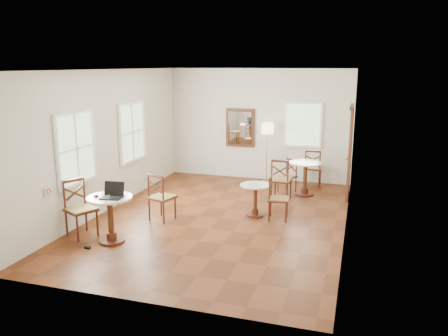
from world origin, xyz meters
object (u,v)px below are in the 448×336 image
object	(u,v)px
cafe_table_near	(110,214)
chair_back_b	(288,176)
cafe_table_back	(305,175)
chair_mid_a	(281,180)
laptop	(113,194)
chair_back_a	(313,168)
navy_mug	(111,193)
water_glass	(108,197)
mouse	(96,196)
chair_near_b	(80,209)
chair_mid_b	(277,198)
chair_near_a	(161,197)
cafe_table_mid	(255,196)
floor_lamp	(267,132)
power_adapter	(87,247)

from	to	relation	value
cafe_table_near	chair_back_b	xyz separation A→B (m)	(2.48, 4.15, -0.11)
cafe_table_back	chair_mid_a	size ratio (longest dim) A/B	0.82
cafe_table_near	laptop	distance (m)	0.39
chair_back_a	chair_back_b	xyz separation A→B (m)	(-0.53, -0.79, -0.07)
navy_mug	water_glass	distance (m)	0.30
cafe_table_near	mouse	xyz separation A→B (m)	(-0.21, -0.08, 0.34)
cafe_table_near	water_glass	distance (m)	0.41
chair_near_b	chair_mid_b	size ratio (longest dim) A/B	1.17
chair_near_a	laptop	distance (m)	1.43
cafe_table_back	cafe_table_mid	bearing A→B (deg)	-113.54
cafe_table_back	floor_lamp	bearing A→B (deg)	140.90
chair_back_b	power_adapter	xyz separation A→B (m)	(-2.73, -4.54, -0.39)
floor_lamp	chair_back_a	bearing A→B (deg)	0.96
cafe_table_near	water_glass	size ratio (longest dim) A/B	9.38
floor_lamp	navy_mug	bearing A→B (deg)	-110.74
cafe_table_mid	chair_near_a	size ratio (longest dim) A/B	0.69
floor_lamp	cafe_table_mid	bearing A→B (deg)	-83.14
chair_near_a	cafe_table_mid	bearing A→B (deg)	-140.04
cafe_table_mid	navy_mug	distance (m)	3.01
chair_mid_a	cafe_table_mid	bearing A→B (deg)	78.64
water_glass	power_adapter	xyz separation A→B (m)	(-0.32, -0.22, -0.87)
chair_back_a	floor_lamp	bearing A→B (deg)	0.98
chair_near_a	chair_back_a	size ratio (longest dim) A/B	1.02
mouse	navy_mug	size ratio (longest dim) A/B	0.98
navy_mug	chair_near_b	bearing A→B (deg)	179.40
chair_back_b	power_adapter	size ratio (longest dim) A/B	8.15
chair_back_a	chair_near_b	bearing A→B (deg)	52.53
cafe_table_near	chair_mid_a	world-z (taller)	chair_mid_a
chair_near_a	laptop	size ratio (longest dim) A/B	2.51
chair_back_b	mouse	bearing A→B (deg)	-91.02
mouse	chair_mid_a	bearing A→B (deg)	42.30
cafe_table_back	chair_back_b	world-z (taller)	chair_back_b
chair_mid_a	chair_mid_b	world-z (taller)	chair_mid_a
chair_near_b	chair_near_a	bearing A→B (deg)	-14.19
power_adapter	navy_mug	bearing A→B (deg)	66.41
chair_mid_a	power_adapter	distance (m)	4.67
chair_back_b	water_glass	distance (m)	4.97
chair_near_a	mouse	distance (m)	1.57
cafe_table_near	water_glass	world-z (taller)	water_glass
cafe_table_back	chair_mid_b	size ratio (longest dim) A/B	0.91
chair_mid_a	chair_near_b	bearing A→B (deg)	49.52
chair_back_a	mouse	world-z (taller)	chair_back_a
navy_mug	water_glass	world-z (taller)	water_glass
chair_mid_a	floor_lamp	world-z (taller)	floor_lamp
chair_near_b	chair_mid_a	world-z (taller)	chair_near_b
laptop	mouse	world-z (taller)	laptop
chair_near_b	laptop	xyz separation A→B (m)	(0.77, -0.12, 0.38)
chair_back_b	navy_mug	distance (m)	4.79
chair_near_a	water_glass	world-z (taller)	chair_near_a
cafe_table_near	chair_mid_b	xyz separation A→B (m)	(2.60, 2.05, -0.07)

